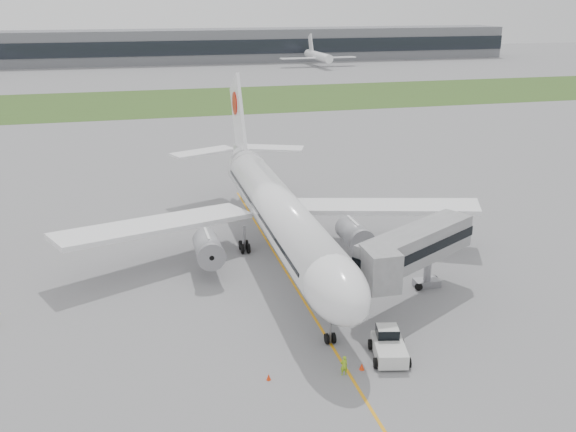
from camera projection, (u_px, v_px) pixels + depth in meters
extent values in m
plane|color=gray|center=(287.00, 273.00, 67.74)|extent=(600.00, 600.00, 0.00)
cube|color=#3A5821|center=(181.00, 101.00, 177.73)|extent=(600.00, 50.00, 0.02)
cube|color=slate|center=(156.00, 47.00, 276.28)|extent=(320.00, 22.00, 14.00)
cube|color=black|center=(158.00, 49.00, 266.19)|extent=(320.00, 0.60, 6.00)
cylinder|color=white|center=(278.00, 211.00, 69.59)|extent=(5.00, 38.00, 5.00)
ellipsoid|color=white|center=(333.00, 285.00, 51.71)|extent=(5.00, 11.00, 5.00)
cube|color=black|center=(338.00, 280.00, 50.50)|extent=(3.20, 1.54, 1.14)
cone|color=white|center=(241.00, 157.00, 89.49)|extent=(5.00, 10.53, 6.16)
cube|color=white|center=(156.00, 225.00, 68.78)|extent=(22.13, 13.52, 1.70)
cube|color=white|center=(382.00, 207.00, 74.84)|extent=(22.13, 13.52, 1.70)
cylinder|color=gray|center=(208.00, 248.00, 66.28)|extent=(2.70, 5.20, 2.70)
cylinder|color=gray|center=(354.00, 235.00, 70.00)|extent=(2.70, 5.20, 2.70)
cube|color=white|center=(238.00, 119.00, 89.21)|extent=(0.45, 10.90, 12.76)
cylinder|color=red|center=(237.00, 103.00, 89.47)|extent=(0.60, 3.20, 3.20)
cube|color=white|center=(203.00, 152.00, 90.49)|extent=(9.54, 6.34, 0.35)
cube|color=white|center=(272.00, 148.00, 92.82)|extent=(9.54, 6.34, 0.35)
cylinder|color=gray|center=(330.00, 327.00, 53.49)|extent=(0.24, 0.24, 3.10)
cylinder|color=black|center=(245.00, 247.00, 73.23)|extent=(1.40, 1.10, 1.10)
cylinder|color=black|center=(299.00, 242.00, 74.72)|extent=(1.40, 1.10, 1.10)
cube|color=silver|center=(389.00, 350.00, 51.52)|extent=(3.27, 4.70, 1.14)
cube|color=silver|center=(387.00, 332.00, 52.29)|extent=(2.01, 1.86, 0.95)
cube|color=black|center=(387.00, 332.00, 52.27)|extent=(2.06, 1.92, 0.81)
cylinder|color=black|center=(371.00, 344.00, 52.94)|extent=(0.51, 0.91, 0.86)
cylinder|color=black|center=(401.00, 344.00, 53.00)|extent=(0.51, 0.91, 0.86)
cylinder|color=black|center=(376.00, 363.00, 50.24)|extent=(0.51, 0.91, 0.86)
cylinder|color=black|center=(408.00, 363.00, 50.31)|extent=(0.51, 0.91, 0.86)
cube|color=#979799|center=(416.00, 245.00, 60.36)|extent=(14.27, 10.09, 3.14)
cube|color=black|center=(416.00, 245.00, 60.36)|extent=(14.50, 10.28, 0.94)
cube|color=#979799|center=(380.00, 269.00, 55.15)|extent=(2.72, 3.56, 3.56)
cylinder|color=gray|center=(428.00, 268.00, 63.92)|extent=(0.73, 0.73, 3.98)
cube|color=gray|center=(427.00, 283.00, 64.45)|extent=(2.91, 2.53, 0.73)
cylinder|color=black|center=(419.00, 287.00, 63.55)|extent=(0.64, 0.79, 0.73)
cylinder|color=black|center=(434.00, 279.00, 65.35)|extent=(0.64, 0.79, 0.73)
cone|color=#EF360C|center=(269.00, 377.00, 48.73)|extent=(0.36, 0.36, 0.50)
cone|color=#EF360C|center=(362.00, 366.00, 50.05)|extent=(0.41, 0.41, 0.57)
imported|color=#95C821|center=(344.00, 365.00, 49.19)|extent=(0.63, 0.44, 1.65)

